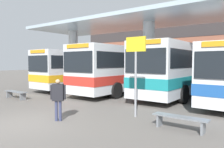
{
  "coord_description": "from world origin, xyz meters",
  "views": [
    {
      "loc": [
        7.29,
        -4.37,
        2.27
      ],
      "look_at": [
        0.0,
        5.3,
        1.6
      ],
      "focal_mm": 35.0,
      "sensor_mm": 36.0,
      "label": 1
    }
  ],
  "objects_px": {
    "transit_bus_center_bay": "(129,67)",
    "info_sign_platform": "(136,60)",
    "waiting_bench_far_platform": "(16,93)",
    "pedestrian_waiting": "(58,96)",
    "waiting_bench_mid_platform": "(180,120)",
    "transit_bus_right_bay": "(184,67)",
    "transit_bus_left_bay": "(90,68)",
    "parked_car_street": "(179,72)"
  },
  "relations": [
    {
      "from": "transit_bus_center_bay",
      "to": "parked_car_street",
      "type": "relative_size",
      "value": 2.54
    },
    {
      "from": "transit_bus_center_bay",
      "to": "pedestrian_waiting",
      "type": "height_order",
      "value": "transit_bus_center_bay"
    },
    {
      "from": "waiting_bench_mid_platform",
      "to": "info_sign_platform",
      "type": "relative_size",
      "value": 0.56
    },
    {
      "from": "transit_bus_right_bay",
      "to": "info_sign_platform",
      "type": "height_order",
      "value": "transit_bus_right_bay"
    },
    {
      "from": "transit_bus_right_bay",
      "to": "info_sign_platform",
      "type": "bearing_deg",
      "value": 94.72
    },
    {
      "from": "transit_bus_center_bay",
      "to": "info_sign_platform",
      "type": "distance_m",
      "value": 7.94
    },
    {
      "from": "waiting_bench_far_platform",
      "to": "info_sign_platform",
      "type": "bearing_deg",
      "value": 4.39
    },
    {
      "from": "transit_bus_center_bay",
      "to": "transit_bus_right_bay",
      "type": "bearing_deg",
      "value": -164.69
    },
    {
      "from": "waiting_bench_mid_platform",
      "to": "waiting_bench_far_platform",
      "type": "bearing_deg",
      "value": 180.0
    },
    {
      "from": "transit_bus_right_bay",
      "to": "waiting_bench_mid_platform",
      "type": "relative_size",
      "value": 6.26
    },
    {
      "from": "transit_bus_center_bay",
      "to": "info_sign_platform",
      "type": "bearing_deg",
      "value": 124.55
    },
    {
      "from": "waiting_bench_far_platform",
      "to": "parked_car_street",
      "type": "bearing_deg",
      "value": 81.08
    },
    {
      "from": "transit_bus_left_bay",
      "to": "transit_bus_right_bay",
      "type": "relative_size",
      "value": 0.9
    },
    {
      "from": "transit_bus_left_bay",
      "to": "info_sign_platform",
      "type": "height_order",
      "value": "info_sign_platform"
    },
    {
      "from": "parked_car_street",
      "to": "transit_bus_right_bay",
      "type": "bearing_deg",
      "value": -66.61
    },
    {
      "from": "transit_bus_left_bay",
      "to": "pedestrian_waiting",
      "type": "height_order",
      "value": "transit_bus_left_bay"
    },
    {
      "from": "transit_bus_right_bay",
      "to": "waiting_bench_mid_platform",
      "type": "distance_m",
      "value": 8.79
    },
    {
      "from": "transit_bus_center_bay",
      "to": "parked_car_street",
      "type": "xyz_separation_m",
      "value": [
        -0.58,
        12.52,
        -0.88
      ]
    },
    {
      "from": "transit_bus_right_bay",
      "to": "parked_car_street",
      "type": "xyz_separation_m",
      "value": [
        -4.51,
        11.43,
        -0.91
      ]
    },
    {
      "from": "waiting_bench_mid_platform",
      "to": "waiting_bench_far_platform",
      "type": "relative_size",
      "value": 0.95
    },
    {
      "from": "waiting_bench_mid_platform",
      "to": "pedestrian_waiting",
      "type": "bearing_deg",
      "value": -157.54
    },
    {
      "from": "waiting_bench_far_platform",
      "to": "pedestrian_waiting",
      "type": "height_order",
      "value": "pedestrian_waiting"
    },
    {
      "from": "info_sign_platform",
      "to": "parked_car_street",
      "type": "bearing_deg",
      "value": 104.95
    },
    {
      "from": "transit_bus_right_bay",
      "to": "pedestrian_waiting",
      "type": "xyz_separation_m",
      "value": [
        -1.47,
        -9.95,
        -0.9
      ]
    },
    {
      "from": "waiting_bench_far_platform",
      "to": "info_sign_platform",
      "type": "height_order",
      "value": "info_sign_platform"
    },
    {
      "from": "pedestrian_waiting",
      "to": "transit_bus_center_bay",
      "type": "bearing_deg",
      "value": 67.89
    },
    {
      "from": "waiting_bench_mid_platform",
      "to": "transit_bus_center_bay",
      "type": "bearing_deg",
      "value": 132.71
    },
    {
      "from": "transit_bus_left_bay",
      "to": "transit_bus_center_bay",
      "type": "xyz_separation_m",
      "value": [
        3.99,
        0.11,
        0.09
      ]
    },
    {
      "from": "parked_car_street",
      "to": "waiting_bench_far_platform",
      "type": "bearing_deg",
      "value": -97.04
    },
    {
      "from": "transit_bus_center_bay",
      "to": "waiting_bench_far_platform",
      "type": "distance_m",
      "value": 8.18
    },
    {
      "from": "transit_bus_left_bay",
      "to": "info_sign_platform",
      "type": "bearing_deg",
      "value": 144.77
    },
    {
      "from": "transit_bus_center_bay",
      "to": "parked_car_street",
      "type": "bearing_deg",
      "value": -87.42
    },
    {
      "from": "transit_bus_right_bay",
      "to": "waiting_bench_far_platform",
      "type": "xyz_separation_m",
      "value": [
        -7.59,
        -8.23,
        -1.54
      ]
    },
    {
      "from": "waiting_bench_far_platform",
      "to": "pedestrian_waiting",
      "type": "bearing_deg",
      "value": -15.63
    },
    {
      "from": "transit_bus_center_bay",
      "to": "transit_bus_right_bay",
      "type": "height_order",
      "value": "transit_bus_right_bay"
    },
    {
      "from": "waiting_bench_far_platform",
      "to": "parked_car_street",
      "type": "relative_size",
      "value": 0.45
    },
    {
      "from": "waiting_bench_mid_platform",
      "to": "transit_bus_right_bay",
      "type": "bearing_deg",
      "value": 108.01
    },
    {
      "from": "transit_bus_right_bay",
      "to": "info_sign_platform",
      "type": "xyz_separation_m",
      "value": [
        0.58,
        -7.61,
        0.44
      ]
    },
    {
      "from": "waiting_bench_mid_platform",
      "to": "parked_car_street",
      "type": "xyz_separation_m",
      "value": [
        -7.18,
        19.67,
        0.63
      ]
    },
    {
      "from": "transit_bus_left_bay",
      "to": "transit_bus_right_bay",
      "type": "xyz_separation_m",
      "value": [
        7.92,
        1.19,
        0.13
      ]
    },
    {
      "from": "info_sign_platform",
      "to": "pedestrian_waiting",
      "type": "xyz_separation_m",
      "value": [
        -2.04,
        -2.34,
        -1.35
      ]
    },
    {
      "from": "pedestrian_waiting",
      "to": "parked_car_street",
      "type": "distance_m",
      "value": 21.6
    }
  ]
}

